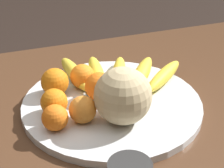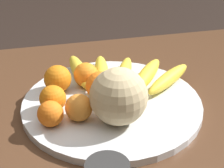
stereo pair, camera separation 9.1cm
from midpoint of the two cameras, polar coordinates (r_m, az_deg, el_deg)
The scene contains 11 objects.
kitchen_table at distance 0.98m, azimuth 1.48°, elevation -8.98°, with size 1.67×0.89×0.75m.
fruit_bowl at distance 0.94m, azimuth 2.77°, elevation -3.13°, with size 0.45×0.45×0.02m.
melon at distance 0.83m, azimuth 4.15°, elevation -1.99°, with size 0.13×0.13×0.13m.
banana_bunch at distance 1.02m, azimuth 4.29°, elevation 1.40°, with size 0.34×0.27×0.04m.
orange_front_left at distance 0.89m, azimuth -6.15°, elevation -2.29°, with size 0.06×0.06×0.06m.
orange_front_right at distance 0.99m, azimuth -1.36°, elevation 1.33°, with size 0.07×0.07×0.07m.
orange_mid_center at distance 0.93m, azimuth 0.96°, elevation -0.35°, with size 0.07×0.07×0.07m.
orange_back_left at distance 0.97m, azimuth -5.63°, elevation 0.72°, with size 0.07×0.07×0.07m.
orange_back_right at distance 0.86m, azimuth -2.04°, elevation -3.71°, with size 0.06×0.06×0.06m.
orange_top_small at distance 0.84m, azimuth -6.32°, elevation -4.63°, with size 0.06×0.06×0.06m.
produce_tag at distance 0.93m, azimuth 0.07°, elevation -3.13°, with size 0.08×0.04×0.00m.
Camera 2 is at (0.15, 0.75, 1.28)m, focal length 60.00 mm.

